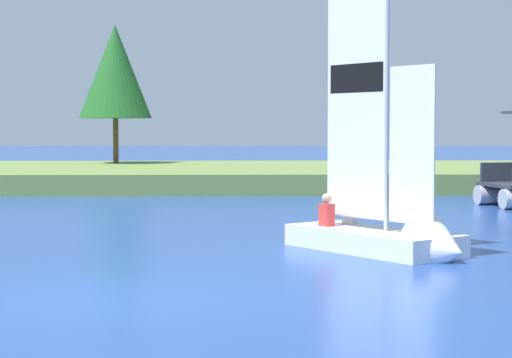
{
  "coord_description": "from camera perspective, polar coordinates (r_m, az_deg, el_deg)",
  "views": [
    {
      "loc": [
        1.71,
        -13.14,
        2.45
      ],
      "look_at": [
        2.19,
        8.85,
        1.2
      ],
      "focal_mm": 66.05,
      "sensor_mm": 36.0,
      "label": 1
    }
  ],
  "objects": [
    {
      "name": "sailboat",
      "position": [
        18.04,
        8.51,
        -3.1
      ],
      "size": [
        3.52,
        4.17,
        6.26
      ],
      "rotation": [
        0.0,
        0.0,
        -0.96
      ],
      "color": "white",
      "rests_on": "ground"
    },
    {
      "name": "shore_bank",
      "position": [
        39.47,
        -3.75,
        0.22
      ],
      "size": [
        80.0,
        13.34,
        0.74
      ],
      "primitive_type": "cube",
      "color": "olive",
      "rests_on": "ground"
    },
    {
      "name": "ground_plane",
      "position": [
        13.47,
        -8.6,
        -7.25
      ],
      "size": [
        200.0,
        200.0,
        0.0
      ],
      "primitive_type": "plane",
      "color": "#234793"
    },
    {
      "name": "shoreline_tree_midleft",
      "position": [
        43.44,
        -8.52,
        6.46
      ],
      "size": [
        3.3,
        3.3,
        6.31
      ],
      "color": "brown",
      "rests_on": "shore_bank"
    }
  ]
}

